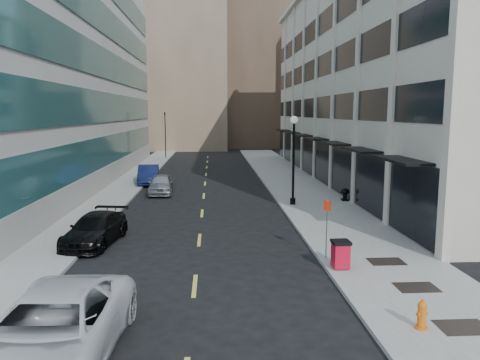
{
  "coord_description": "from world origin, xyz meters",
  "views": [
    {
      "loc": [
        0.67,
        -13.9,
        6.08
      ],
      "look_at": [
        2.05,
        9.45,
        2.69
      ],
      "focal_mm": 35.0,
      "sensor_mm": 36.0,
      "label": 1
    }
  ],
  "objects": [
    {
      "name": "car_silver_sedan",
      "position": [
        -3.22,
        21.0,
        0.74
      ],
      "size": [
        1.94,
        4.43,
        1.48
      ],
      "primitive_type": "imported",
      "rotation": [
        0.0,
        0.0,
        0.04
      ],
      "color": "gray",
      "rests_on": "ground"
    },
    {
      "name": "building_right",
      "position": [
        16.94,
        26.99,
        8.99
      ],
      "size": [
        15.3,
        46.5,
        18.25
      ],
      "color": "beige",
      "rests_on": "ground"
    },
    {
      "name": "skyline_tan_near",
      "position": [
        -4.0,
        68.0,
        14.0
      ],
      "size": [
        14.0,
        18.0,
        28.0
      ],
      "primitive_type": "cube",
      "color": "#8C795B",
      "rests_on": "ground"
    },
    {
      "name": "sign_post",
      "position": [
        5.3,
        4.44,
        1.79
      ],
      "size": [
        0.29,
        0.14,
        2.56
      ],
      "rotation": [
        0.0,
        0.0,
        -0.39
      ],
      "color": "slate",
      "rests_on": "sidewalk_right"
    },
    {
      "name": "lamppost",
      "position": [
        5.87,
        15.79,
        3.58
      ],
      "size": [
        0.49,
        0.49,
        5.84
      ],
      "color": "black",
      "rests_on": "sidewalk_right"
    },
    {
      "name": "road_centerline",
      "position": [
        0.0,
        17.0,
        0.01
      ],
      "size": [
        0.15,
        68.2,
        0.01
      ],
      "color": "#D8CC4C",
      "rests_on": "ground"
    },
    {
      "name": "ground",
      "position": [
        0.0,
        0.0,
        0.0
      ],
      "size": [
        160.0,
        160.0,
        0.0
      ],
      "primitive_type": "plane",
      "color": "black",
      "rests_on": "ground"
    },
    {
      "name": "trash_bin",
      "position": [
        5.53,
        3.11,
        0.74
      ],
      "size": [
        0.69,
        0.77,
        1.09
      ],
      "rotation": [
        0.0,
        0.0,
        0.03
      ],
      "color": "red",
      "rests_on": "sidewalk_right"
    },
    {
      "name": "skyline_stone",
      "position": [
        18.0,
        66.0,
        10.0
      ],
      "size": [
        10.0,
        14.0,
        20.0
      ],
      "primitive_type": "cube",
      "color": "beige",
      "rests_on": "ground"
    },
    {
      "name": "grate_near",
      "position": [
        7.6,
        -2.0,
        0.15
      ],
      "size": [
        1.4,
        1.0,
        0.01
      ],
      "primitive_type": "cube",
      "color": "black",
      "rests_on": "sidewalk_right"
    },
    {
      "name": "grate_far",
      "position": [
        7.6,
        3.8,
        0.15
      ],
      "size": [
        1.4,
        1.0,
        0.01
      ],
      "primitive_type": "cube",
      "color": "black",
      "rests_on": "sidewalk_right"
    },
    {
      "name": "sidewalk_left",
      "position": [
        -6.5,
        20.0,
        0.07
      ],
      "size": [
        3.0,
        80.0,
        0.15
      ],
      "primitive_type": "cube",
      "color": "gray",
      "rests_on": "ground"
    },
    {
      "name": "grate_mid",
      "position": [
        7.6,
        1.0,
        0.15
      ],
      "size": [
        1.4,
        1.0,
        0.01
      ],
      "primitive_type": "cube",
      "color": "black",
      "rests_on": "sidewalk_right"
    },
    {
      "name": "car_blue_sedan",
      "position": [
        -4.8,
        25.98,
        0.81
      ],
      "size": [
        2.19,
        5.05,
        1.62
      ],
      "primitive_type": "imported",
      "rotation": [
        0.0,
        0.0,
        0.1
      ],
      "color": "#121B46",
      "rests_on": "ground"
    },
    {
      "name": "car_white_van",
      "position": [
        -3.2,
        -3.07,
        0.89
      ],
      "size": [
        3.19,
        6.49,
        1.77
      ],
      "primitive_type": "imported",
      "rotation": [
        0.0,
        0.0,
        -0.04
      ],
      "color": "silver",
      "rests_on": "ground"
    },
    {
      "name": "building_left",
      "position": [
        -15.95,
        27.0,
        9.99
      ],
      "size": [
        16.14,
        46.0,
        20.0
      ],
      "color": "beige",
      "rests_on": "ground"
    },
    {
      "name": "car_black_pickup",
      "position": [
        -4.8,
        7.59,
        0.7
      ],
      "size": [
        2.6,
        5.05,
        1.4
      ],
      "primitive_type": "imported",
      "rotation": [
        0.0,
        0.0,
        -0.14
      ],
      "color": "black",
      "rests_on": "ground"
    },
    {
      "name": "skyline_tan_far",
      "position": [
        -14.0,
        78.0,
        11.0
      ],
      "size": [
        12.0,
        14.0,
        22.0
      ],
      "primitive_type": "cube",
      "color": "#8C795B",
      "rests_on": "ground"
    },
    {
      "name": "fire_hydrant",
      "position": [
        6.4,
        -2.0,
        0.56
      ],
      "size": [
        0.34,
        0.34,
        0.85
      ],
      "rotation": [
        0.0,
        0.0,
        0.26
      ],
      "color": "orange",
      "rests_on": "sidewalk_right"
    },
    {
      "name": "sidewalk_right",
      "position": [
        7.5,
        20.0,
        0.07
      ],
      "size": [
        5.0,
        80.0,
        0.15
      ],
      "primitive_type": "cube",
      "color": "gray",
      "rests_on": "ground"
    },
    {
      "name": "skyline_brown",
      "position": [
        8.0,
        72.0,
        17.0
      ],
      "size": [
        12.0,
        16.0,
        34.0
      ],
      "primitive_type": "cube",
      "color": "brown",
      "rests_on": "ground"
    },
    {
      "name": "traffic_signal",
      "position": [
        -5.5,
        48.0,
        5.72
      ],
      "size": [
        0.66,
        0.66,
        6.98
      ],
      "color": "black",
      "rests_on": "ground"
    },
    {
      "name": "urn_planter",
      "position": [
        9.6,
        16.8,
        0.66
      ],
      "size": [
        0.6,
        0.6,
        0.83
      ],
      "rotation": [
        0.0,
        0.0,
        -0.01
      ],
      "color": "black",
      "rests_on": "sidewalk_right"
    }
  ]
}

